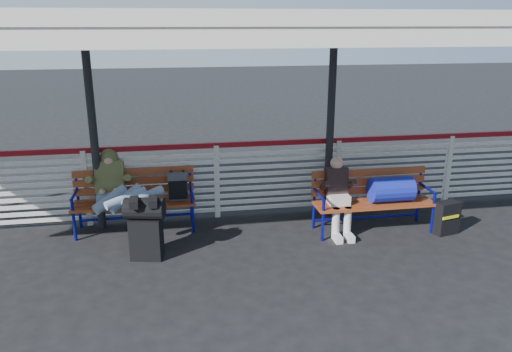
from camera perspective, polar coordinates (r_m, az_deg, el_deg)
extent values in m
plane|color=black|center=(6.48, -2.75, -10.83)|extent=(60.00, 60.00, 0.00)
cube|color=silver|center=(7.99, -4.50, -0.64)|extent=(12.00, 0.04, 1.04)
cube|color=maroon|center=(7.83, -4.60, 3.54)|extent=(12.00, 0.06, 0.08)
cube|color=silver|center=(6.61, -4.16, 17.49)|extent=(12.60, 3.60, 0.16)
cube|color=silver|center=(4.87, -1.98, 16.10)|extent=(12.60, 0.06, 0.30)
cylinder|color=black|center=(7.67, -18.10, 4.76)|extent=(0.12, 0.12, 3.00)
cylinder|color=black|center=(7.98, 8.50, 5.88)|extent=(0.12, 0.12, 3.00)
cube|color=black|center=(6.85, -12.41, -7.00)|extent=(0.45, 0.33, 0.57)
cylinder|color=black|center=(6.68, -12.64, -3.65)|extent=(0.56, 0.39, 0.29)
cube|color=#9A421D|center=(7.68, -13.71, -3.04)|extent=(1.80, 0.50, 0.04)
cube|color=#9A421D|center=(7.84, -13.74, -0.53)|extent=(1.80, 0.10, 0.40)
cylinder|color=#0D0F96|center=(7.69, -20.03, -5.40)|extent=(0.04, 0.04, 0.45)
cylinder|color=#0D0F96|center=(7.55, -7.22, -4.84)|extent=(0.04, 0.04, 0.45)
cylinder|color=#0D0F96|center=(8.04, -19.65, -2.64)|extent=(0.04, 0.04, 0.90)
cylinder|color=#0D0F96|center=(7.91, -7.45, -2.07)|extent=(0.04, 0.04, 0.90)
cube|color=#515359|center=(7.60, -8.94, -1.17)|extent=(0.29, 0.18, 0.41)
cube|color=#9A421D|center=(7.65, 13.36, -3.07)|extent=(1.80, 0.50, 0.04)
cube|color=#9A421D|center=(7.79, 12.77, -0.56)|extent=(1.80, 0.10, 0.40)
cylinder|color=#0D0F96|center=(7.28, 7.64, -5.73)|extent=(0.04, 0.04, 0.45)
cylinder|color=#0D0F96|center=(7.93, 19.49, -4.64)|extent=(0.04, 0.04, 0.45)
cylinder|color=#0D0F96|center=(7.61, 6.67, -2.82)|extent=(0.04, 0.04, 0.90)
cylinder|color=#0D0F96|center=(8.24, 18.10, -2.01)|extent=(0.04, 0.04, 0.90)
cylinder|color=navy|center=(7.69, 15.18, -1.49)|extent=(0.64, 0.37, 0.37)
cube|color=#8AA1B9|center=(7.71, -16.34, -2.45)|extent=(0.36, 0.26, 0.18)
cube|color=brown|center=(7.82, -16.35, -0.17)|extent=(0.42, 0.38, 0.53)
sphere|color=brown|center=(7.84, -16.45, 2.00)|extent=(0.28, 0.28, 0.28)
sphere|color=tan|center=(7.80, -16.47, 1.85)|extent=(0.21, 0.21, 0.21)
cube|color=black|center=(6.60, -13.77, -2.96)|extent=(0.11, 0.27, 0.10)
cube|color=black|center=(6.58, -11.68, -2.86)|extent=(0.11, 0.27, 0.10)
cube|color=beige|center=(7.46, 9.41, -2.71)|extent=(0.30, 0.24, 0.16)
cube|color=black|center=(7.51, 9.16, -0.56)|extent=(0.32, 0.23, 0.42)
sphere|color=tan|center=(7.45, 9.21, 1.47)|extent=(0.19, 0.19, 0.19)
cylinder|color=beige|center=(7.38, 9.09, -5.34)|extent=(0.11, 0.11, 0.46)
cylinder|color=beige|center=(7.44, 10.41, -5.23)|extent=(0.11, 0.11, 0.46)
cube|color=silver|center=(7.37, 9.27, -7.00)|extent=(0.10, 0.24, 0.10)
cube|color=silver|center=(7.42, 10.59, -6.87)|extent=(0.10, 0.24, 0.10)
cube|color=black|center=(7.98, 20.94, -4.47)|extent=(0.40, 0.28, 0.50)
cube|color=yellow|center=(7.88, 21.37, -4.42)|extent=(0.30, 0.09, 0.04)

